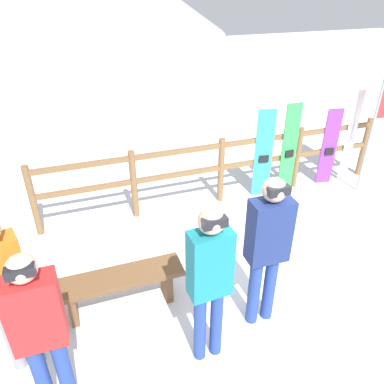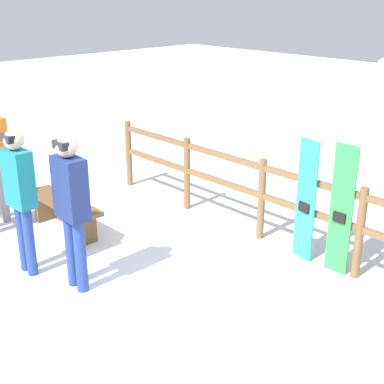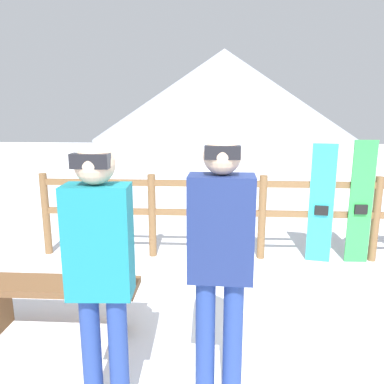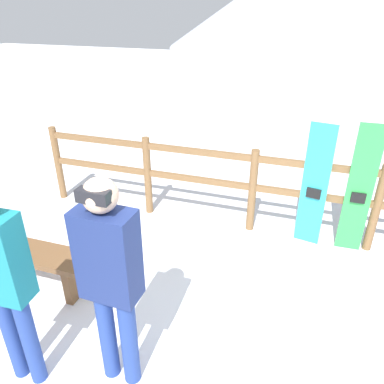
{
  "view_description": "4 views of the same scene",
  "coord_description": "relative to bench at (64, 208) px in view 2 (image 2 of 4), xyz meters",
  "views": [
    {
      "loc": [
        -2.25,
        -2.77,
        3.32
      ],
      "look_at": [
        -0.86,
        1.16,
        0.88
      ],
      "focal_mm": 35.0,
      "sensor_mm": 36.0,
      "label": 1
    },
    {
      "loc": [
        4.11,
        -2.97,
        3.16
      ],
      "look_at": [
        -0.25,
        1.17,
        0.86
      ],
      "focal_mm": 50.0,
      "sensor_mm": 36.0,
      "label": 2
    },
    {
      "loc": [
        -0.63,
        -2.52,
        1.91
      ],
      "look_at": [
        -0.86,
        1.35,
        1.07
      ],
      "focal_mm": 35.0,
      "sensor_mm": 36.0,
      "label": 3
    },
    {
      "loc": [
        0.57,
        -2.02,
        2.71
      ],
      "look_at": [
        -0.48,
        1.22,
        0.94
      ],
      "focal_mm": 35.0,
      "sensor_mm": 36.0,
      "label": 4
    }
  ],
  "objects": [
    {
      "name": "bench",
      "position": [
        0.0,
        0.0,
        0.0
      ],
      "size": [
        1.42,
        0.36,
        0.46
      ],
      "color": "brown",
      "rests_on": "ground"
    },
    {
      "name": "snowboard_cyan",
      "position": [
        2.71,
        1.74,
        0.41
      ],
      "size": [
        0.3,
        0.1,
        1.52
      ],
      "color": "#2DBFCC",
      "rests_on": "ground"
    },
    {
      "name": "snowboard_green",
      "position": [
        3.19,
        1.74,
        0.44
      ],
      "size": [
        0.28,
        0.06,
        1.56
      ],
      "color": "green",
      "rests_on": "ground"
    },
    {
      "name": "person_teal",
      "position": [
        0.69,
        -0.91,
        0.69
      ],
      "size": [
        0.38,
        0.23,
        1.73
      ],
      "color": "navy",
      "rests_on": "ground"
    },
    {
      "name": "ground_plane",
      "position": [
        1.98,
        -0.39,
        -0.34
      ],
      "size": [
        40.0,
        40.0,
        0.0
      ],
      "primitive_type": "plane",
      "color": "white"
    },
    {
      "name": "fence",
      "position": [
        1.98,
        1.8,
        0.32
      ],
      "size": [
        5.84,
        0.1,
        1.11
      ],
      "color": "brown",
      "rests_on": "ground"
    },
    {
      "name": "person_navy",
      "position": [
        1.4,
        -0.67,
        0.7
      ],
      "size": [
        0.41,
        0.24,
        1.76
      ],
      "color": "navy",
      "rests_on": "ground"
    }
  ]
}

